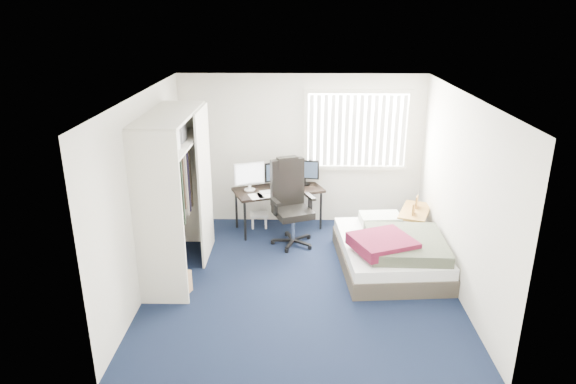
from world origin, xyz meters
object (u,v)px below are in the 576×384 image
(desk, at_px, (278,186))
(bed, at_px, (391,251))
(office_chair, at_px, (291,211))
(nightstand, at_px, (415,214))

(desk, distance_m, bed, 2.18)
(office_chair, xyz_separation_m, nightstand, (1.91, 0.00, -0.03))
(office_chair, bearing_deg, nightstand, 0.14)
(bed, bearing_deg, desk, 140.34)
(bed, bearing_deg, office_chair, 150.01)
(desk, bearing_deg, office_chair, -67.92)
(desk, xyz_separation_m, bed, (1.64, -1.36, -0.47))
(desk, height_order, nightstand, desk)
(office_chair, relative_size, nightstand, 1.51)
(office_chair, distance_m, nightstand, 1.91)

